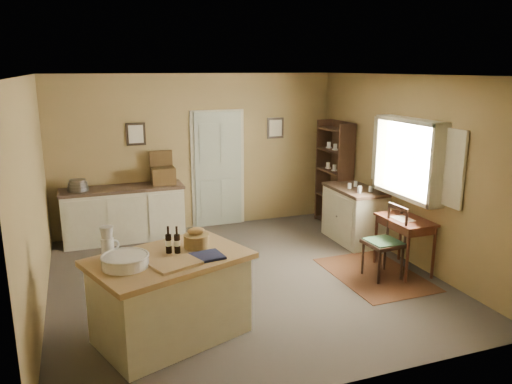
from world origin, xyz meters
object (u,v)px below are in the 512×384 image
at_px(sideboard, 124,212).
at_px(shelving_unit, 336,174).
at_px(work_island, 170,295).
at_px(desk_chair, 383,243).
at_px(writing_desk, 405,226).
at_px(right_cabinet, 354,214).

xyz_separation_m(sideboard, shelving_unit, (3.69, -0.42, 0.46)).
distance_m(work_island, desk_chair, 3.05).
xyz_separation_m(desk_chair, shelving_unit, (0.56, 2.35, 0.45)).
relative_size(sideboard, shelving_unit, 1.05).
bearing_deg(shelving_unit, sideboard, 173.48).
xyz_separation_m(writing_desk, desk_chair, (-0.41, -0.10, -0.18)).
bearing_deg(writing_desk, work_island, -168.86).
height_order(work_island, sideboard, work_island).
xyz_separation_m(writing_desk, shelving_unit, (0.15, 2.25, 0.27)).
bearing_deg(sideboard, shelving_unit, -6.52).
distance_m(work_island, shelving_unit, 4.63).
xyz_separation_m(sideboard, desk_chair, (3.13, -2.77, 0.01)).
height_order(desk_chair, shelving_unit, shelving_unit).
bearing_deg(shelving_unit, desk_chair, -103.37).
height_order(desk_chair, right_cabinet, right_cabinet).
bearing_deg(sideboard, right_cabinet, -20.67).
bearing_deg(right_cabinet, sideboard, 159.33).
xyz_separation_m(writing_desk, right_cabinet, (-0.00, 1.34, -0.21)).
xyz_separation_m(work_island, desk_chair, (3.00, 0.57, 0.01)).
distance_m(writing_desk, desk_chair, 0.46).
distance_m(sideboard, desk_chair, 4.18).
distance_m(sideboard, shelving_unit, 3.74).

